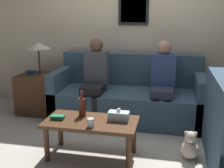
% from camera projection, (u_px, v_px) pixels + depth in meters
% --- Properties ---
extents(ground_plane, '(16.00, 16.00, 0.00)m').
position_uv_depth(ground_plane, '(121.00, 132.00, 3.87)').
color(ground_plane, beige).
extents(wall_back, '(9.00, 0.08, 2.60)m').
position_uv_depth(wall_back, '(133.00, 31.00, 4.53)').
color(wall_back, beige).
rests_on(wall_back, ground_plane).
extents(couch_main, '(2.22, 0.93, 0.97)m').
position_uv_depth(couch_main, '(128.00, 97.00, 4.32)').
color(couch_main, '#385166').
rests_on(couch_main, ground_plane).
extents(coffee_table, '(1.03, 0.52, 0.44)m').
position_uv_depth(coffee_table, '(91.00, 126.00, 3.14)').
color(coffee_table, '#4C2D19').
rests_on(coffee_table, ground_plane).
extents(side_table_with_lamp, '(0.55, 0.55, 1.14)m').
position_uv_depth(side_table_with_lamp, '(38.00, 90.00, 4.55)').
color(side_table_with_lamp, '#4C2D19').
rests_on(side_table_with_lamp, ground_plane).
extents(wine_bottle, '(0.08, 0.08, 0.30)m').
position_uv_depth(wine_bottle, '(82.00, 107.00, 3.22)').
color(wine_bottle, '#562319').
rests_on(wine_bottle, coffee_table).
extents(drinking_glass, '(0.07, 0.07, 0.09)m').
position_uv_depth(drinking_glass, '(91.00, 123.00, 2.94)').
color(drinking_glass, silver).
rests_on(drinking_glass, coffee_table).
extents(book_stack, '(0.16, 0.10, 0.04)m').
position_uv_depth(book_stack, '(58.00, 117.00, 3.15)').
color(book_stack, '#237547').
rests_on(book_stack, coffee_table).
extents(tissue_box, '(0.23, 0.12, 0.15)m').
position_uv_depth(tissue_box, '(119.00, 116.00, 3.12)').
color(tissue_box, silver).
rests_on(tissue_box, coffee_table).
extents(person_left, '(0.34, 0.57, 1.23)m').
position_uv_depth(person_left, '(95.00, 77.00, 4.15)').
color(person_left, black).
rests_on(person_left, ground_plane).
extents(person_right, '(0.34, 0.57, 1.22)m').
position_uv_depth(person_right, '(163.00, 80.00, 3.98)').
color(person_right, '#2D334C').
rests_on(person_right, ground_plane).
extents(teddy_bear, '(0.21, 0.21, 0.33)m').
position_uv_depth(teddy_bear, '(190.00, 147.00, 3.15)').
color(teddy_bear, beige).
rests_on(teddy_bear, ground_plane).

